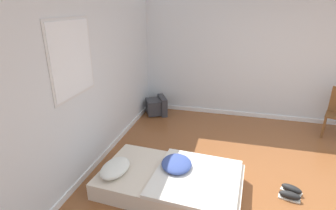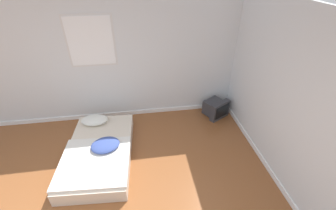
{
  "view_description": "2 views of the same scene",
  "coord_description": "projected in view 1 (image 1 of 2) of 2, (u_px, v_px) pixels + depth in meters",
  "views": [
    {
      "loc": [
        -2.88,
        0.94,
        2.34
      ],
      "look_at": [
        1.17,
        1.99,
        0.73
      ],
      "focal_mm": 28.0,
      "sensor_mm": 36.0,
      "label": 1
    },
    {
      "loc": [
        0.7,
        -1.37,
        3.02
      ],
      "look_at": [
        1.21,
        1.92,
        0.81
      ],
      "focal_mm": 24.0,
      "sensor_mm": 36.0,
      "label": 2
    }
  ],
  "objects": [
    {
      "name": "ground_plane",
      "position": [
        300.0,
        207.0,
        3.23
      ],
      "size": [
        20.0,
        20.0,
        0.0
      ],
      "primitive_type": "plane",
      "color": "brown"
    },
    {
      "name": "wall_back",
      "position": [
        78.0,
        90.0,
        3.45
      ],
      "size": [
        7.93,
        0.08,
        2.6
      ],
      "color": "silver",
      "rests_on": "ground_plane"
    },
    {
      "name": "mattress_bed",
      "position": [
        171.0,
        180.0,
        3.5
      ],
      "size": [
        1.21,
        1.93,
        0.38
      ],
      "color": "beige",
      "rests_on": "ground_plane"
    },
    {
      "name": "sneaker_pair",
      "position": [
        291.0,
        192.0,
        3.41
      ],
      "size": [
        0.33,
        0.32,
        0.1
      ],
      "color": "silver",
      "rests_on": "ground_plane"
    },
    {
      "name": "wall_right",
      "position": [
        283.0,
        60.0,
        5.29
      ],
      "size": [
        0.08,
        8.17,
        2.6
      ],
      "color": "silver",
      "rests_on": "ground_plane"
    },
    {
      "name": "crt_tv",
      "position": [
        157.0,
        106.0,
        5.91
      ],
      "size": [
        0.59,
        0.58,
        0.4
      ],
      "color": "#333338",
      "rests_on": "ground_plane"
    }
  ]
}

